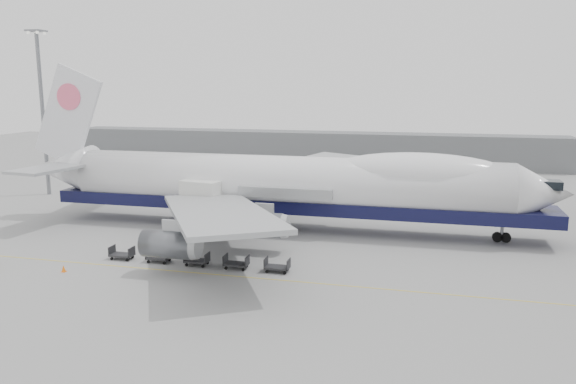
# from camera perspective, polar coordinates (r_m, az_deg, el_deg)

# --- Properties ---
(ground) EXTENTS (260.00, 260.00, 0.00)m
(ground) POSITION_cam_1_polar(r_m,az_deg,el_deg) (57.45, -3.43, -6.62)
(ground) COLOR gray
(ground) RESTS_ON ground
(apron_line) EXTENTS (60.00, 0.15, 0.01)m
(apron_line) POSITION_cam_1_polar(r_m,az_deg,el_deg) (52.05, -5.43, -8.51)
(apron_line) COLOR gold
(apron_line) RESTS_ON ground
(hangar) EXTENTS (110.00, 8.00, 7.00)m
(hangar) POSITION_cam_1_polar(r_m,az_deg,el_deg) (125.85, 1.80, 4.56)
(hangar) COLOR slate
(hangar) RESTS_ON ground
(floodlight_mast) EXTENTS (2.40, 2.40, 25.43)m
(floodlight_mast) POSITION_cam_1_polar(r_m,az_deg,el_deg) (96.22, -23.71, 8.17)
(floodlight_mast) COLOR slate
(floodlight_mast) RESTS_ON ground
(airliner) EXTENTS (67.00, 55.30, 19.98)m
(airliner) POSITION_cam_1_polar(r_m,az_deg,el_deg) (67.20, 0.12, 0.90)
(airliner) COLOR white
(airliner) RESTS_ON ground
(catering_truck) EXTENTS (5.41, 4.14, 6.11)m
(catering_truck) POSITION_cam_1_polar(r_m,az_deg,el_deg) (67.42, -8.72, -1.08)
(catering_truck) COLOR #1A1D50
(catering_truck) RESTS_ON ground
(traffic_cone) EXTENTS (0.44, 0.44, 0.64)m
(traffic_cone) POSITION_cam_1_polar(r_m,az_deg,el_deg) (56.93, -21.84, -7.24)
(traffic_cone) COLOR orange
(traffic_cone) RESTS_ON ground
(dolly_0) EXTENTS (2.30, 1.35, 1.30)m
(dolly_0) POSITION_cam_1_polar(r_m,az_deg,el_deg) (58.96, -16.51, -6.06)
(dolly_0) COLOR #2D2D30
(dolly_0) RESTS_ON ground
(dolly_1) EXTENTS (2.30, 1.35, 1.30)m
(dolly_1) POSITION_cam_1_polar(r_m,az_deg,el_deg) (57.06, -13.00, -6.45)
(dolly_1) COLOR #2D2D30
(dolly_1) RESTS_ON ground
(dolly_2) EXTENTS (2.30, 1.35, 1.30)m
(dolly_2) POSITION_cam_1_polar(r_m,az_deg,el_deg) (55.39, -9.25, -6.83)
(dolly_2) COLOR #2D2D30
(dolly_2) RESTS_ON ground
(dolly_3) EXTENTS (2.30, 1.35, 1.30)m
(dolly_3) POSITION_cam_1_polar(r_m,az_deg,el_deg) (53.97, -5.27, -7.21)
(dolly_3) COLOR #2D2D30
(dolly_3) RESTS_ON ground
(dolly_4) EXTENTS (2.30, 1.35, 1.30)m
(dolly_4) POSITION_cam_1_polar(r_m,az_deg,el_deg) (52.82, -1.10, -7.57)
(dolly_4) COLOR #2D2D30
(dolly_4) RESTS_ON ground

